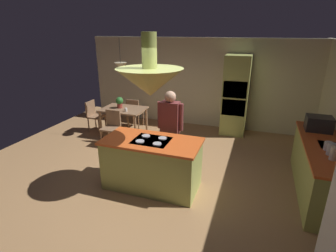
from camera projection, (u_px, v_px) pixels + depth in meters
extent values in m
plane|color=#AD7F51|center=(156.00, 180.00, 5.13)|extent=(8.16, 8.16, 0.00)
cube|color=beige|center=(199.00, 83.00, 7.74)|extent=(6.80, 0.10, 2.55)
cube|color=#A8B259|center=(152.00, 165.00, 4.80)|extent=(1.68, 0.81, 0.89)
cube|color=#E05B23|center=(151.00, 141.00, 4.64)|extent=(1.74, 0.87, 0.04)
cube|color=black|center=(151.00, 141.00, 4.63)|extent=(0.64, 0.52, 0.01)
cylinder|color=#B2B2B7|center=(140.00, 141.00, 4.56)|extent=(0.15, 0.15, 0.02)
cylinder|color=#B2B2B7|center=(157.00, 144.00, 4.46)|extent=(0.15, 0.15, 0.02)
cylinder|color=#B2B2B7|center=(146.00, 136.00, 4.79)|extent=(0.15, 0.15, 0.02)
cylinder|color=#B2B2B7|center=(162.00, 138.00, 4.69)|extent=(0.15, 0.15, 0.02)
cube|color=#A8B259|center=(319.00, 170.00, 4.63)|extent=(0.62, 2.34, 0.89)
cube|color=#E05B23|center=(324.00, 146.00, 4.47)|extent=(0.66, 2.38, 0.04)
cube|color=#B2B2B7|center=(334.00, 150.00, 4.44)|extent=(0.48, 0.36, 0.16)
cube|color=#A8B259|center=(235.00, 96.00, 7.12)|extent=(0.66, 0.62, 2.14)
cube|color=black|center=(235.00, 90.00, 6.78)|extent=(0.60, 0.04, 0.44)
cube|color=black|center=(233.00, 108.00, 6.95)|extent=(0.60, 0.04, 0.44)
cube|color=#906A4B|center=(123.00, 109.00, 7.08)|extent=(1.14, 0.83, 0.04)
cylinder|color=#906A4B|center=(101.00, 125.00, 7.06)|extent=(0.06, 0.06, 0.72)
cylinder|color=#906A4B|center=(135.00, 129.00, 6.74)|extent=(0.06, 0.06, 0.72)
cylinder|color=#906A4B|center=(114.00, 117.00, 7.69)|extent=(0.06, 0.06, 0.72)
cylinder|color=#906A4B|center=(147.00, 121.00, 7.37)|extent=(0.06, 0.06, 0.72)
cylinder|color=tan|center=(166.00, 151.00, 5.43)|extent=(0.14, 0.14, 0.82)
cylinder|color=tan|center=(174.00, 152.00, 5.37)|extent=(0.14, 0.14, 0.82)
cube|color=brown|center=(170.00, 118.00, 5.15)|extent=(0.36, 0.22, 0.63)
cylinder|color=brown|center=(160.00, 115.00, 5.21)|extent=(0.09, 0.09, 0.54)
cylinder|color=brown|center=(181.00, 117.00, 5.07)|extent=(0.09, 0.09, 0.54)
sphere|color=tan|center=(170.00, 97.00, 5.01)|extent=(0.22, 0.22, 0.22)
cone|color=#A8B259|center=(150.00, 82.00, 4.28)|extent=(1.10, 1.10, 0.45)
cylinder|color=#A8B259|center=(149.00, 50.00, 4.10)|extent=(0.24, 0.24, 0.55)
cone|color=beige|center=(121.00, 67.00, 6.70)|extent=(0.32, 0.32, 0.22)
cylinder|color=black|center=(120.00, 50.00, 6.56)|extent=(0.01, 0.01, 0.60)
cube|color=#906A4B|center=(110.00, 129.00, 6.55)|extent=(0.40, 0.40, 0.04)
cube|color=#906A4B|center=(113.00, 118.00, 6.64)|extent=(0.40, 0.04, 0.42)
cylinder|color=#906A4B|center=(101.00, 139.00, 6.53)|extent=(0.04, 0.04, 0.43)
cylinder|color=#906A4B|center=(113.00, 140.00, 6.43)|extent=(0.04, 0.04, 0.43)
cylinder|color=#906A4B|center=(109.00, 134.00, 6.84)|extent=(0.04, 0.04, 0.43)
cylinder|color=#906A4B|center=(120.00, 135.00, 6.73)|extent=(0.04, 0.04, 0.43)
cube|color=#906A4B|center=(136.00, 112.00, 7.82)|extent=(0.40, 0.40, 0.04)
cube|color=#906A4B|center=(132.00, 107.00, 7.59)|extent=(0.40, 0.04, 0.42)
cylinder|color=#906A4B|center=(143.00, 118.00, 8.00)|extent=(0.04, 0.04, 0.43)
cylinder|color=#906A4B|center=(133.00, 117.00, 8.10)|extent=(0.04, 0.04, 0.43)
cylinder|color=#906A4B|center=(139.00, 122.00, 7.70)|extent=(0.04, 0.04, 0.43)
cylinder|color=#906A4B|center=(128.00, 121.00, 7.80)|extent=(0.04, 0.04, 0.43)
cube|color=#906A4B|center=(97.00, 116.00, 7.46)|extent=(0.40, 0.40, 0.04)
cube|color=#906A4B|center=(90.00, 108.00, 7.44)|extent=(0.04, 0.40, 0.42)
cylinder|color=#906A4B|center=(99.00, 127.00, 7.33)|extent=(0.04, 0.04, 0.43)
cylinder|color=#906A4B|center=(106.00, 123.00, 7.63)|extent=(0.04, 0.04, 0.43)
cylinder|color=#906A4B|center=(89.00, 125.00, 7.44)|extent=(0.04, 0.04, 0.43)
cylinder|color=#906A4B|center=(96.00, 121.00, 7.74)|extent=(0.04, 0.04, 0.43)
cylinder|color=#99382D|center=(120.00, 106.00, 7.12)|extent=(0.14, 0.14, 0.12)
sphere|color=#2D722D|center=(119.00, 101.00, 7.07)|extent=(0.20, 0.20, 0.20)
cylinder|color=white|center=(126.00, 110.00, 6.82)|extent=(0.07, 0.07, 0.09)
cylinder|color=silver|center=(334.00, 154.00, 3.90)|extent=(0.11, 0.11, 0.21)
cylinder|color=silver|center=(331.00, 149.00, 4.07)|extent=(0.11, 0.11, 0.19)
cylinder|color=silver|center=(328.00, 146.00, 4.23)|extent=(0.13, 0.13, 0.14)
cube|color=#232326|center=(319.00, 124.00, 5.03)|extent=(0.46, 0.36, 0.28)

